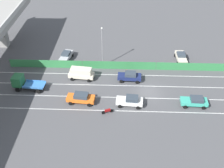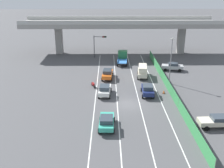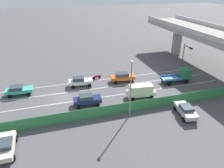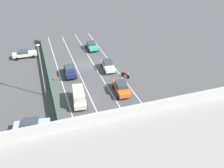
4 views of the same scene
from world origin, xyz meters
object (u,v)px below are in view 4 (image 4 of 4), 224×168
at_px(flatbed_truck_blue, 126,136).
at_px(traffic_light, 197,135).
at_px(motorcycle, 126,75).
at_px(car_van_cream, 79,96).
at_px(parked_wagon_silver, 32,125).
at_px(car_sedan_white, 108,65).
at_px(traffic_cone, 54,78).
at_px(car_taxi_orange, 121,87).
at_px(car_sedan_navy, 70,71).
at_px(car_taxi_teal, 92,46).
at_px(parked_sedan_cream, 24,54).
at_px(street_lamp, 41,67).

height_order(flatbed_truck_blue, traffic_light, traffic_light).
xyz_separation_m(motorcycle, traffic_light, (0.27, 19.55, 3.33)).
height_order(car_van_cream, parked_wagon_silver, car_van_cream).
distance_m(car_sedan_white, car_van_cream, 11.39).
relative_size(motorcycle, traffic_cone, 3.22).
bearing_deg(traffic_light, traffic_cone, -62.92).
distance_m(car_taxi_orange, parked_wagon_silver, 14.23).
bearing_deg(parked_wagon_silver, car_sedan_navy, -118.33).
bearing_deg(car_taxi_teal, parked_wagon_silver, 59.88).
height_order(traffic_light, traffic_cone, traffic_light).
bearing_deg(car_taxi_teal, car_sedan_navy, 57.76).
distance_m(parked_sedan_cream, parked_wagon_silver, 23.31).
height_order(car_sedan_white, parked_wagon_silver, car_sedan_white).
xyz_separation_m(car_sedan_navy, car_sedan_white, (-6.93, 0.03, 0.00)).
distance_m(car_sedan_white, flatbed_truck_blue, 18.95).
bearing_deg(street_lamp, car_sedan_white, -155.77).
height_order(car_sedan_white, street_lamp, street_lamp).
bearing_deg(car_sedan_navy, traffic_light, 110.67).
bearing_deg(car_van_cream, car_taxi_teal, -109.43).
distance_m(flatbed_truck_blue, parked_sedan_cream, 30.92).
distance_m(car_taxi_teal, parked_wagon_silver, 26.87).
xyz_separation_m(car_taxi_orange, parked_wagon_silver, (13.42, 4.72, -0.07)).
relative_size(motorcycle, street_lamp, 0.22).
bearing_deg(flatbed_truck_blue, motorcycle, -111.29).
relative_size(car_taxi_teal, car_taxi_orange, 0.92).
bearing_deg(car_taxi_teal, traffic_cone, 49.56).
xyz_separation_m(flatbed_truck_blue, parked_wagon_silver, (10.06, -5.78, -0.44)).
height_order(parked_sedan_cream, traffic_light, traffic_light).
xyz_separation_m(car_van_cream, motorcycle, (-9.23, -5.30, -0.80)).
xyz_separation_m(car_taxi_orange, parked_sedan_cream, (13.87, -18.58, -0.10)).
bearing_deg(parked_sedan_cream, car_sedan_white, 143.65).
bearing_deg(car_taxi_orange, car_sedan_navy, -51.16).
relative_size(car_van_cream, traffic_light, 0.89).
distance_m(car_taxi_teal, car_van_cream, 20.47).
bearing_deg(car_sedan_white, flatbed_truck_blue, 78.49).
distance_m(parked_sedan_cream, traffic_cone, 11.99).
height_order(car_taxi_orange, traffic_cone, car_taxi_orange).
xyz_separation_m(car_taxi_teal, parked_wagon_silver, (13.48, 23.24, 0.01)).
relative_size(car_sedan_white, traffic_cone, 7.67).
xyz_separation_m(flatbed_truck_blue, traffic_light, (-5.58, 4.54, 2.46)).
xyz_separation_m(parked_wagon_silver, street_lamp, (-2.27, -7.58, 4.04)).
bearing_deg(car_taxi_teal, flatbed_truck_blue, 83.27).
xyz_separation_m(car_taxi_teal, parked_sedan_cream, (13.93, -0.06, -0.03)).
distance_m(car_taxi_orange, parked_sedan_cream, 23.19).
height_order(car_taxi_teal, parked_sedan_cream, car_taxi_teal).
bearing_deg(car_van_cream, flatbed_truck_blue, 109.20).
xyz_separation_m(traffic_light, traffic_cone, (11.53, -22.55, -3.53)).
relative_size(flatbed_truck_blue, parked_sedan_cream, 1.18).
bearing_deg(car_taxi_teal, street_lamp, 54.39).
xyz_separation_m(car_van_cream, traffic_light, (-8.96, 14.25, 2.54)).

